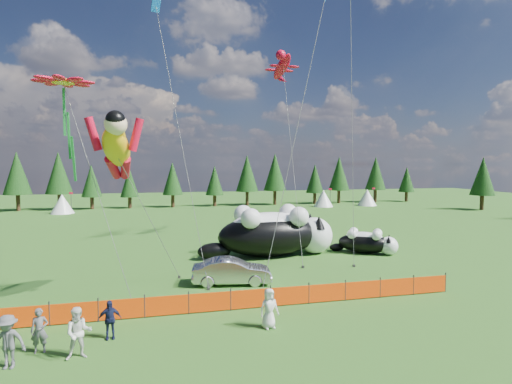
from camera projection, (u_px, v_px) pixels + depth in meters
ground at (239, 290)px, 22.38m from camera, size 160.00×160.00×0.00m
safety_fence at (251, 299)px, 19.44m from camera, size 22.06×0.06×1.10m
tree_line at (187, 183)px, 65.78m from camera, size 90.00×4.00×8.00m
festival_tents at (259, 200)px, 63.65m from camera, size 50.00×3.20×2.80m
cat_large at (275, 232)px, 30.69m from camera, size 10.70×4.05×3.86m
cat_small at (367, 242)px, 31.55m from camera, size 4.72×3.79×1.93m
car at (232, 271)px, 23.46m from camera, size 4.81×2.30×1.52m
spectator_a at (40, 331)px, 14.91m from camera, size 0.65×0.46×1.68m
spectator_b at (79, 333)px, 14.43m from camera, size 0.99×0.66×1.90m
spectator_c at (109, 320)px, 16.08m from camera, size 0.97×0.57×1.58m
spectator_d at (8, 342)px, 13.73m from camera, size 1.30×0.80×1.88m
spectator_e at (269, 308)px, 17.15m from camera, size 0.92×0.68×1.72m
superhero_kite at (117, 148)px, 19.65m from camera, size 5.15×6.10×10.39m
gecko_kite at (282, 67)px, 36.13m from camera, size 3.09×13.03×18.69m
flower_kite at (64, 85)px, 20.35m from camera, size 5.28×4.12×11.80m
diamond_kite_a at (158, 18)px, 26.12m from camera, size 3.27×6.32×18.71m
diamond_kite_c at (323, 9)px, 22.89m from camera, size 5.22×3.82×17.98m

